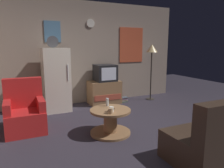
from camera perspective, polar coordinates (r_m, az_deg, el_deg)
name	(u,v)px	position (r m, az deg, el deg)	size (l,w,h in m)	color
ground_plane	(135,132)	(3.97, 6.27, -12.80)	(12.00, 12.00, 0.00)	#2D2833
wall_with_art	(91,53)	(5.90, -5.78, 8.33)	(5.20, 0.12, 2.71)	gray
fridge	(56,80)	(5.22, -14.84, 1.13)	(0.60, 0.62, 1.77)	silver
tv_stand	(104,92)	(5.77, -2.11, -2.20)	(0.84, 0.53, 0.62)	#8E6642
crt_tv	(105,73)	(5.69, -1.86, 3.02)	(0.54, 0.51, 0.44)	black
standing_lamp	(152,53)	(6.15, 10.66, 8.29)	(0.32, 0.32, 1.59)	#332D28
coffee_table	(110,122)	(3.82, -0.44, -10.07)	(0.72, 0.72, 0.45)	#8E6642
wine_glass	(107,102)	(3.93, -1.29, -4.90)	(0.05, 0.05, 0.15)	silver
mug_ceramic_white	(111,109)	(3.60, -0.16, -6.83)	(0.08, 0.08, 0.09)	silver
mug_ceramic_tan	(111,111)	(3.52, -0.39, -7.25)	(0.08, 0.08, 0.09)	tan
remote_control	(111,110)	(3.70, -0.25, -6.92)	(0.15, 0.04, 0.02)	black
armchair	(25,113)	(4.23, -22.40, -7.23)	(0.68, 0.68, 0.96)	red
book_stack	(124,99)	(5.96, 3.24, -4.15)	(0.21, 0.15, 0.14)	#498746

